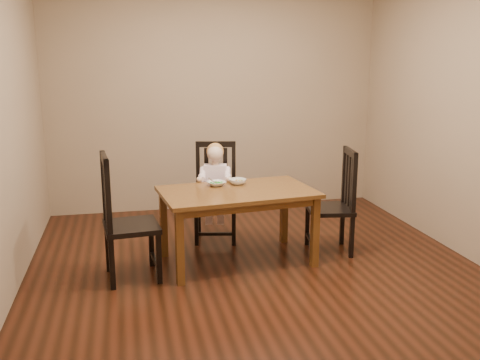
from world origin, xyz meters
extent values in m
cube|color=#3A180C|center=(0.00, 0.00, 0.00)|extent=(4.00, 4.00, 0.01)
cube|color=#977E60|center=(0.00, 2.00, 1.35)|extent=(4.00, 0.01, 2.70)
cube|color=#977E60|center=(0.00, -2.00, 1.35)|extent=(4.00, 0.01, 2.70)
cube|color=#977E60|center=(-2.00, 0.00, 1.35)|extent=(0.01, 4.00, 2.70)
cube|color=#977E60|center=(2.00, 0.00, 1.35)|extent=(0.01, 4.00, 2.70)
cube|color=#552D13|center=(-0.13, 0.13, 0.66)|extent=(1.44, 0.97, 0.04)
cube|color=#552D13|center=(-0.13, 0.13, 0.61)|extent=(1.32, 0.85, 0.07)
cube|color=#552D13|center=(-0.70, -0.28, 0.32)|extent=(0.07, 0.07, 0.64)
cube|color=#552D13|center=(0.53, -0.14, 0.32)|extent=(0.07, 0.07, 0.64)
cube|color=#552D13|center=(-0.78, 0.40, 0.32)|extent=(0.07, 0.07, 0.64)
cube|color=#552D13|center=(0.45, 0.54, 0.32)|extent=(0.07, 0.07, 0.64)
cube|color=black|center=(-0.22, 0.77, 0.42)|extent=(0.51, 0.49, 0.04)
cube|color=black|center=(0.00, 0.90, 0.20)|extent=(0.05, 0.05, 0.40)
cube|color=black|center=(-0.36, 0.98, 0.20)|extent=(0.05, 0.05, 0.40)
cube|color=black|center=(-0.07, 0.56, 0.20)|extent=(0.05, 0.05, 0.40)
cube|color=black|center=(-0.44, 0.63, 0.20)|extent=(0.05, 0.05, 0.40)
cube|color=black|center=(0.00, 0.90, 0.72)|extent=(0.05, 0.05, 0.56)
cube|color=black|center=(-0.36, 0.98, 0.72)|extent=(0.05, 0.05, 0.56)
cube|color=black|center=(-0.18, 0.94, 0.97)|extent=(0.41, 0.12, 0.06)
cube|color=black|center=(-0.09, 0.92, 0.69)|extent=(0.05, 0.03, 0.48)
cube|color=black|center=(-0.18, 0.94, 0.69)|extent=(0.05, 0.03, 0.48)
cube|color=black|center=(-0.28, 0.96, 0.69)|extent=(0.05, 0.03, 0.48)
cube|color=black|center=(-1.08, -0.04, 0.45)|extent=(0.49, 0.51, 0.04)
cube|color=black|center=(-1.29, 0.14, 0.22)|extent=(0.05, 0.05, 0.43)
cube|color=black|center=(-1.24, -0.26, 0.22)|extent=(0.05, 0.05, 0.43)
cube|color=black|center=(-0.91, 0.18, 0.22)|extent=(0.05, 0.05, 0.43)
cube|color=black|center=(-0.87, -0.22, 0.22)|extent=(0.05, 0.05, 0.43)
cube|color=black|center=(-1.29, 0.14, 0.78)|extent=(0.05, 0.05, 0.60)
cube|color=black|center=(-1.24, -0.26, 0.78)|extent=(0.05, 0.05, 0.60)
cube|color=black|center=(-1.26, -0.06, 1.05)|extent=(0.08, 0.45, 0.06)
cube|color=black|center=(-1.28, 0.04, 0.75)|extent=(0.03, 0.05, 0.52)
cube|color=black|center=(-1.26, -0.06, 0.75)|extent=(0.03, 0.05, 0.52)
cube|color=black|center=(-1.25, -0.17, 0.75)|extent=(0.03, 0.05, 0.52)
cube|color=black|center=(0.80, 0.20, 0.42)|extent=(0.48, 0.49, 0.04)
cube|color=black|center=(0.94, -0.01, 0.20)|extent=(0.05, 0.05, 0.40)
cube|color=black|center=(1.00, 0.36, 0.20)|extent=(0.05, 0.05, 0.40)
cube|color=black|center=(0.59, 0.04, 0.20)|extent=(0.05, 0.05, 0.40)
cube|color=black|center=(0.65, 0.41, 0.20)|extent=(0.05, 0.05, 0.40)
cube|color=black|center=(0.94, -0.01, 0.72)|extent=(0.05, 0.05, 0.56)
cube|color=black|center=(1.00, 0.36, 0.72)|extent=(0.05, 0.05, 0.56)
cube|color=black|center=(0.97, 0.17, 0.97)|extent=(0.10, 0.41, 0.06)
cube|color=black|center=(0.95, 0.07, 0.69)|extent=(0.03, 0.05, 0.48)
cube|color=black|center=(0.97, 0.17, 0.69)|extent=(0.03, 0.05, 0.48)
cube|color=black|center=(0.99, 0.27, 0.69)|extent=(0.03, 0.05, 0.48)
imported|color=silver|center=(-0.28, 0.33, 0.70)|extent=(0.21, 0.21, 0.04)
imported|color=silver|center=(-0.07, 0.35, 0.70)|extent=(0.20, 0.20, 0.05)
cube|color=silver|center=(-0.32, 0.31, 0.73)|extent=(0.07, 0.11, 0.05)
cube|color=silver|center=(-0.32, 0.31, 0.71)|extent=(0.04, 0.04, 0.01)
camera|label=1|loc=(-1.10, -4.43, 1.86)|focal=40.00mm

